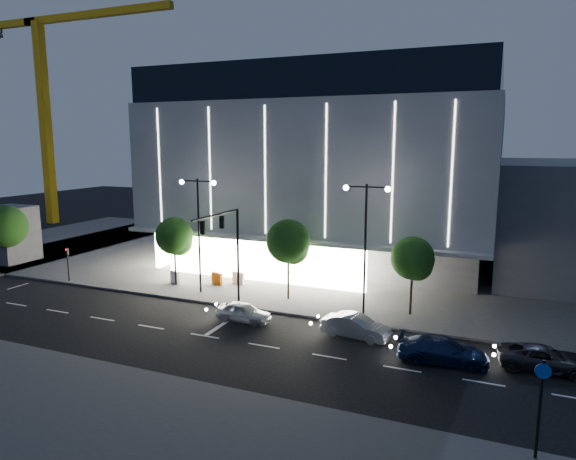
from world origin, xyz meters
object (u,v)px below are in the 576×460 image
at_px(street_lamp_west, 199,218).
at_px(car_third, 443,350).
at_px(street_lamp_east, 366,230).
at_px(tree_mid, 289,244).
at_px(traffic_mast, 228,240).
at_px(tree_right, 413,261).
at_px(cycle_sign_pole, 540,405).
at_px(car_fourth, 544,358).
at_px(barrier_b, 175,277).
at_px(tree_left, 175,238).
at_px(tower_crane, 48,77).
at_px(ped_signal_far, 68,261).
at_px(car_lead, 243,312).
at_px(car_second, 356,326).
at_px(barrier_c, 217,279).
at_px(barrier_d, 238,278).

bearing_deg(street_lamp_west, car_third, -17.23).
height_order(street_lamp_east, tree_mid, street_lamp_east).
relative_size(traffic_mast, tree_right, 1.28).
height_order(street_lamp_west, cycle_sign_pole, street_lamp_west).
height_order(car_fourth, barrier_b, car_fourth).
xyz_separation_m(tree_left, tree_mid, (10.00, 0.00, 0.30)).
xyz_separation_m(tower_crane, tree_left, (34.95, -20.98, -16.47)).
height_order(traffic_mast, ped_signal_far, traffic_mast).
distance_m(tree_left, barrier_b, 3.41).
distance_m(street_lamp_east, car_third, 9.80).
height_order(traffic_mast, street_lamp_west, street_lamp_west).
distance_m(traffic_mast, street_lamp_west, 4.89).
bearing_deg(car_lead, street_lamp_west, 57.94).
bearing_deg(car_fourth, tree_left, 74.69).
bearing_deg(car_second, car_third, -99.88).
bearing_deg(barrier_c, street_lamp_west, -73.23).
bearing_deg(street_lamp_west, tree_left, 161.06).
height_order(cycle_sign_pole, tree_mid, tree_mid).
xyz_separation_m(street_lamp_west, tree_left, (-2.97, 1.02, -1.92)).
relative_size(traffic_mast, car_second, 1.67).
bearing_deg(car_lead, tree_right, -58.61).
height_order(street_lamp_east, tree_left, street_lamp_east).
relative_size(street_lamp_east, ped_signal_far, 3.00).
xyz_separation_m(street_lamp_east, ped_signal_far, (-25.00, -1.50, -4.07)).
relative_size(traffic_mast, car_fourth, 1.57).
xyz_separation_m(ped_signal_far, tree_left, (9.03, 2.52, 2.15)).
bearing_deg(car_fourth, barrier_d, 67.26).
bearing_deg(tree_right, car_third, -67.70).
bearing_deg(car_third, street_lamp_west, 67.21).
relative_size(tower_crane, car_fourth, 7.12).
bearing_deg(tree_right, tower_crane, 158.75).
bearing_deg(car_fourth, barrier_c, 70.26).
height_order(tree_mid, tree_right, tree_mid).
bearing_deg(tree_right, barrier_c, 175.37).
height_order(ped_signal_far, car_fourth, ped_signal_far).
bearing_deg(car_lead, street_lamp_east, -55.01).
bearing_deg(street_lamp_east, barrier_b, 175.35).
bearing_deg(ped_signal_far, street_lamp_west, 7.13).
relative_size(street_lamp_west, barrier_c, 8.18).
bearing_deg(ped_signal_far, car_fourth, -5.18).
relative_size(cycle_sign_pole, tree_right, 0.73).
bearing_deg(car_third, street_lamp_east, 39.43).
bearing_deg(cycle_sign_pole, car_second, 135.16).
relative_size(traffic_mast, car_third, 1.48).
relative_size(ped_signal_far, barrier_c, 2.73).
distance_m(cycle_sign_pole, tree_right, 16.20).
xyz_separation_m(cycle_sign_pole, car_lead, (-17.00, 9.22, -1.65)).
height_order(traffic_mast, barrier_b, traffic_mast).
bearing_deg(barrier_c, tree_right, 14.66).
relative_size(cycle_sign_pole, tree_left, 0.70).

